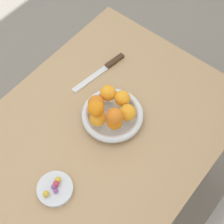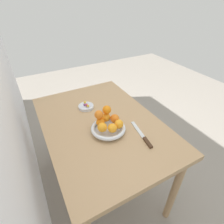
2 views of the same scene
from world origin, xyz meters
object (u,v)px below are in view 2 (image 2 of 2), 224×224
at_px(orange_7, 99,115).
at_px(candy_ball_1, 88,106).
at_px(orange_2, 106,117).
at_px(orange_5, 112,128).
at_px(candy_ball_4, 86,105).
at_px(candy_dish, 86,107).
at_px(orange_6, 107,110).
at_px(candy_ball_3, 87,105).
at_px(orange_1, 115,119).
at_px(knife, 143,136).
at_px(orange_0, 119,124).
at_px(candy_ball_2, 84,105).
at_px(orange_3, 100,122).
at_px(orange_4, 102,127).
at_px(candy_ball_0, 85,102).
at_px(dining_table, 101,131).
at_px(fruit_bowl, 109,129).

bearing_deg(orange_7, candy_ball_1, -5.57).
xyz_separation_m(orange_2, orange_5, (-0.12, 0.02, -0.00)).
bearing_deg(candy_ball_4, candy_dish, 91.10).
bearing_deg(orange_6, orange_2, 83.79).
bearing_deg(candy_ball_3, candy_dish, 16.66).
distance_m(orange_1, knife, 0.21).
bearing_deg(orange_0, candy_ball_1, 11.94).
bearing_deg(orange_5, candy_ball_2, 4.86).
bearing_deg(orange_3, orange_1, -99.08).
xyz_separation_m(candy_dish, candy_ball_4, (0.00, -0.00, 0.02)).
distance_m(orange_1, orange_3, 0.10).
xyz_separation_m(orange_3, orange_4, (-0.06, 0.01, 0.00)).
distance_m(candy_ball_0, knife, 0.54).
height_order(orange_2, candy_ball_4, orange_2).
distance_m(orange_0, candy_ball_2, 0.38).
distance_m(orange_2, candy_ball_0, 0.30).
height_order(orange_4, knife, orange_4).
bearing_deg(orange_2, dining_table, 16.01).
bearing_deg(orange_3, orange_4, 166.73).
distance_m(orange_1, candy_ball_2, 0.33).
xyz_separation_m(orange_2, candy_ball_2, (0.27, 0.05, -0.04)).
height_order(candy_ball_1, knife, candy_ball_1).
bearing_deg(dining_table, candy_ball_1, 5.61).
distance_m(orange_4, candy_ball_0, 0.38).
distance_m(orange_1, orange_4, 0.12).
distance_m(orange_6, orange_7, 0.07).
height_order(candy_dish, orange_2, orange_2).
height_order(fruit_bowl, candy_ball_3, candy_ball_3).
bearing_deg(candy_ball_0, candy_ball_4, 176.88).
distance_m(orange_0, orange_5, 0.06).
bearing_deg(knife, candy_ball_4, 21.96).
distance_m(orange_4, knife, 0.26).
relative_size(candy_ball_0, candy_ball_4, 1.23).
distance_m(orange_0, candy_ball_1, 0.35).
distance_m(dining_table, knife, 0.32).
distance_m(orange_2, orange_4, 0.10).
bearing_deg(orange_1, orange_7, 78.18).
bearing_deg(candy_ball_3, fruit_bowl, -174.98).
distance_m(dining_table, orange_7, 0.23).
bearing_deg(dining_table, candy_ball_0, 5.06).
bearing_deg(candy_ball_0, orange_2, -172.96).
bearing_deg(orange_3, knife, -131.70).
relative_size(fruit_bowl, candy_ball_4, 13.55).
height_order(orange_4, orange_7, orange_7).
bearing_deg(orange_2, orange_1, -133.52).
bearing_deg(candy_ball_4, orange_2, -171.75).
xyz_separation_m(orange_4, candy_ball_2, (0.35, -0.01, -0.04)).
bearing_deg(candy_ball_1, candy_ball_3, 18.23).
height_order(dining_table, orange_2, orange_2).
bearing_deg(orange_0, orange_1, -4.23).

